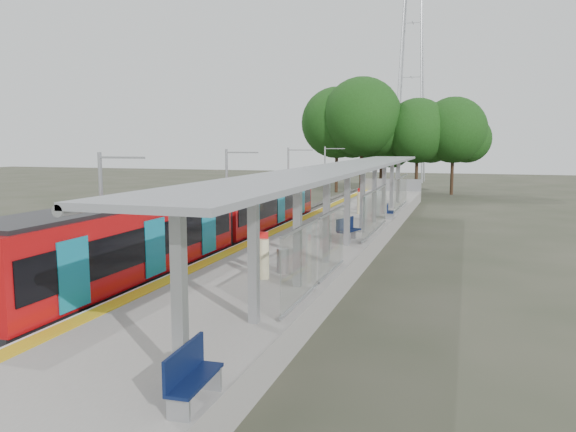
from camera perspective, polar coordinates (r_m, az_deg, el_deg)
The scene contains 16 objects.
ground at distance 14.77m, azimuth -13.91°, elevation -15.70°, with size 200.00×200.00×0.00m, color #474438.
trackbed at distance 34.10m, azimuth -2.71°, elevation -2.08°, with size 3.00×70.00×0.24m, color #59544C.
platform at distance 32.76m, azimuth 4.68°, elevation -1.82°, with size 6.00×50.00×1.00m, color gray.
tactile_strip at distance 33.34m, azimuth 0.42°, elevation -0.74°, with size 0.60×50.00×0.02m, color gold.
end_fence at distance 57.07m, azimuth 10.38°, elevation 3.14°, with size 6.00×0.10×1.20m, color #9EA0A5.
train at distance 27.13m, azimuth -8.16°, elevation -0.48°, with size 2.74×27.60×3.62m.
canopy at distance 28.31m, azimuth 6.19°, elevation 4.25°, with size 3.27×38.00×3.66m.
pylon at distance 85.94m, azimuth 12.50°, elevation 16.13°, with size 8.00×4.00×38.00m, color #9EA0A5, non-canonical shape.
tree_cluster at distance 64.82m, azimuth 9.58°, elevation 9.07°, with size 20.71×10.44×13.05m.
catenary_masts at distance 33.47m, azimuth -6.10°, elevation 2.52°, with size 2.08×48.16×5.40m.
bench_near at distance 10.75m, azimuth -9.89°, elevation -15.52°, with size 0.56×1.63×1.10m.
bench_mid at distance 27.63m, azimuth 6.05°, elevation -1.28°, with size 0.96×1.70×1.12m.
bench_far at distance 36.19m, azimuth 10.23°, elevation 0.54°, with size 0.53×1.37×0.91m.
info_pillar_near at distance 19.76m, azimuth -2.48°, elevation -4.33°, with size 0.38×0.38×1.67m.
info_pillar_far at distance 38.07m, azimuth 7.33°, elevation 1.34°, with size 0.39×0.39×1.74m.
litter_bin at distance 20.67m, azimuth -0.54°, elevation -4.56°, with size 0.45×0.45×0.91m, color #9EA0A5.
Camera 1 is at (7.27, -11.51, 5.75)m, focal length 35.00 mm.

